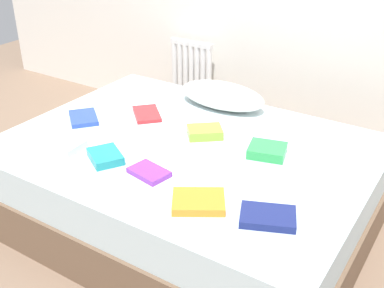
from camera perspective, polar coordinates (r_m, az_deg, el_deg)
The scene contains 13 objects.
ground_plane at distance 2.91m, azimuth -0.54°, elevation -8.79°, with size 8.00×8.00×0.00m, color #7F6651.
bed at distance 2.77m, azimuth -0.56°, elevation -4.68°, with size 2.00×1.50×0.50m.
radiator at distance 3.98m, azimuth -0.08°, elevation 8.07°, with size 0.38×0.04×0.58m.
pillow at distance 3.09m, azimuth 3.59°, elevation 5.76°, with size 0.58×0.28×0.16m, color white.
textbook_lime at distance 2.72m, azimuth 1.52°, elevation 1.42°, with size 0.19×0.14×0.05m, color #8CC638.
textbook_purple at distance 2.37m, azimuth -5.11°, elevation -3.36°, with size 0.19×0.13×0.03m, color purple.
textbook_red at distance 2.99m, azimuth -5.39°, elevation 3.57°, with size 0.24×0.15×0.02m, color red.
textbook_blue at distance 3.00m, azimuth -12.75°, elevation 3.05°, with size 0.23×0.16×0.03m, color #2847B7.
textbook_green at distance 2.55m, azimuth 8.91°, elevation -0.78°, with size 0.19×0.17×0.05m, color green.
textbook_teal at distance 2.52m, azimuth -10.23°, elevation -1.46°, with size 0.19×0.15×0.04m, color teal.
textbook_orange at distance 2.14m, azimuth 0.77°, elevation -6.84°, with size 0.23×0.18×0.04m, color orange.
textbook_navy at distance 2.07m, azimuth 8.97°, elevation -8.51°, with size 0.23×0.16×0.03m, color navy.
textbook_white at distance 2.67m, azimuth -14.81°, elevation -0.16°, with size 0.18×0.16×0.04m, color white.
Camera 1 is at (1.28, -1.95, 1.73)m, focal length 45.00 mm.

